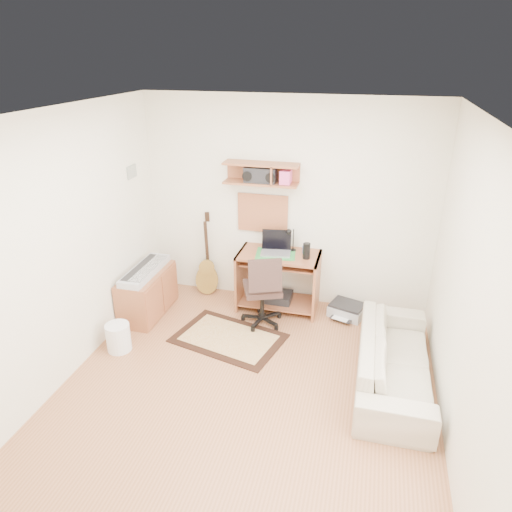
% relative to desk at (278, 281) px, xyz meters
% --- Properties ---
extents(floor, '(3.60, 4.00, 0.01)m').
position_rel_desk_xyz_m(floor, '(0.03, -1.73, -0.38)').
color(floor, '#A86D46').
rests_on(floor, ground).
extents(ceiling, '(3.60, 4.00, 0.01)m').
position_rel_desk_xyz_m(ceiling, '(0.03, -1.73, 2.23)').
color(ceiling, white).
rests_on(ceiling, ground).
extents(back_wall, '(3.60, 0.01, 2.60)m').
position_rel_desk_xyz_m(back_wall, '(0.03, 0.28, 0.93)').
color(back_wall, white).
rests_on(back_wall, ground).
extents(left_wall, '(0.01, 4.00, 2.60)m').
position_rel_desk_xyz_m(left_wall, '(-1.77, -1.73, 0.93)').
color(left_wall, white).
rests_on(left_wall, ground).
extents(right_wall, '(0.01, 4.00, 2.60)m').
position_rel_desk_xyz_m(right_wall, '(1.84, -1.73, 0.93)').
color(right_wall, white).
rests_on(right_wall, ground).
extents(wall_shelf, '(0.90, 0.25, 0.26)m').
position_rel_desk_xyz_m(wall_shelf, '(-0.27, 0.15, 1.32)').
color(wall_shelf, '#9D5A37').
rests_on(wall_shelf, back_wall).
extents(cork_board, '(0.64, 0.03, 0.49)m').
position_rel_desk_xyz_m(cork_board, '(-0.27, 0.25, 0.79)').
color(cork_board, '#A57A52').
rests_on(cork_board, back_wall).
extents(wall_photo, '(0.02, 0.20, 0.15)m').
position_rel_desk_xyz_m(wall_photo, '(-1.76, -0.23, 1.34)').
color(wall_photo, '#4C8CBF').
rests_on(wall_photo, left_wall).
extents(desk, '(1.00, 0.55, 0.75)m').
position_rel_desk_xyz_m(desk, '(0.00, 0.00, 0.00)').
color(desk, '#9D5A37').
rests_on(desk, floor).
extents(laptop, '(0.41, 0.41, 0.28)m').
position_rel_desk_xyz_m(laptop, '(-0.04, -0.02, 0.51)').
color(laptop, silver).
rests_on(laptop, desk).
extents(speaker, '(0.09, 0.09, 0.19)m').
position_rel_desk_xyz_m(speaker, '(0.35, -0.05, 0.47)').
color(speaker, black).
rests_on(speaker, desk).
extents(desk_lamp, '(0.10, 0.10, 0.30)m').
position_rel_desk_xyz_m(desk_lamp, '(0.15, 0.14, 0.52)').
color(desk_lamp, black).
rests_on(desk_lamp, desk).
extents(pencil_cup, '(0.07, 0.07, 0.09)m').
position_rel_desk_xyz_m(pencil_cup, '(0.31, 0.10, 0.42)').
color(pencil_cup, '#33569B').
rests_on(pencil_cup, desk).
extents(boombox, '(0.38, 0.17, 0.20)m').
position_rel_desk_xyz_m(boombox, '(-0.27, 0.15, 1.30)').
color(boombox, black).
rests_on(boombox, wall_shelf).
extents(rug, '(1.36, 1.07, 0.02)m').
position_rel_desk_xyz_m(rug, '(-0.40, -0.85, -0.37)').
color(rug, beige).
rests_on(rug, floor).
extents(task_chair, '(0.62, 0.62, 0.94)m').
position_rel_desk_xyz_m(task_chair, '(-0.11, -0.41, 0.09)').
color(task_chair, '#32211D').
rests_on(task_chair, floor).
extents(cabinet, '(0.40, 0.90, 0.55)m').
position_rel_desk_xyz_m(cabinet, '(-1.55, -0.54, -0.10)').
color(cabinet, '#9D5A37').
rests_on(cabinet, floor).
extents(music_keyboard, '(0.27, 0.88, 0.08)m').
position_rel_desk_xyz_m(music_keyboard, '(-1.55, -0.54, 0.21)').
color(music_keyboard, '#B2B5BA').
rests_on(music_keyboard, cabinet).
extents(guitar, '(0.34, 0.26, 1.13)m').
position_rel_desk_xyz_m(guitar, '(-1.01, 0.13, 0.19)').
color(guitar, olive).
rests_on(guitar, floor).
extents(waste_basket, '(0.30, 0.30, 0.32)m').
position_rel_desk_xyz_m(waste_basket, '(-1.51, -1.35, -0.22)').
color(waste_basket, white).
rests_on(waste_basket, floor).
extents(printer, '(0.49, 0.43, 0.16)m').
position_rel_desk_xyz_m(printer, '(0.88, 0.01, -0.29)').
color(printer, '#A5A8AA').
rests_on(printer, floor).
extents(sofa, '(0.52, 1.77, 0.69)m').
position_rel_desk_xyz_m(sofa, '(1.41, -1.15, -0.03)').
color(sofa, '#BAAC93').
rests_on(sofa, floor).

